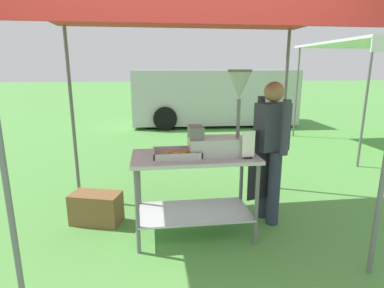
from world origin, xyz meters
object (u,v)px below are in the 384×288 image
(donut_fryer, at_px, (222,126))
(menu_sign, at_px, (248,147))
(donut_cart, at_px, (195,177))
(stall_canopy, at_px, (193,17))
(donut_tray, at_px, (179,154))
(supply_crate, at_px, (96,208))
(vendor, at_px, (270,146))
(van_silver, at_px, (213,96))

(donut_fryer, distance_m, menu_sign, 0.34)
(donut_cart, height_order, donut_fryer, donut_fryer)
(donut_fryer, relative_size, menu_sign, 3.10)
(stall_canopy, height_order, donut_fryer, stall_canopy)
(menu_sign, bearing_deg, donut_tray, 167.28)
(stall_canopy, bearing_deg, supply_crate, 163.75)
(donut_cart, distance_m, vendor, 0.95)
(donut_cart, xyz_separation_m, vendor, (0.89, 0.22, 0.25))
(stall_canopy, xyz_separation_m, donut_fryer, (0.27, -0.12, -1.03))
(supply_crate, relative_size, van_silver, 0.12)
(vendor, height_order, van_silver, van_silver)
(menu_sign, bearing_deg, stall_canopy, 150.04)
(stall_canopy, bearing_deg, donut_fryer, -23.11)
(donut_tray, bearing_deg, donut_fryer, 3.00)
(vendor, relative_size, supply_crate, 2.60)
(donut_tray, height_order, vendor, vendor)
(donut_fryer, height_order, vendor, donut_fryer)
(donut_tray, bearing_deg, menu_sign, -12.72)
(donut_fryer, height_order, menu_sign, donut_fryer)
(van_silver, bearing_deg, donut_tray, -103.97)
(donut_tray, distance_m, menu_sign, 0.68)
(donut_cart, xyz_separation_m, van_silver, (1.53, 6.77, 0.23))
(donut_tray, relative_size, supply_crate, 0.76)
(donut_fryer, distance_m, van_silver, 6.91)
(donut_fryer, xyz_separation_m, vendor, (0.62, 0.24, -0.28))
(donut_cart, xyz_separation_m, supply_crate, (-1.09, 0.41, -0.47))
(stall_canopy, bearing_deg, van_silver, 77.07)
(van_silver, bearing_deg, menu_sign, -98.44)
(stall_canopy, xyz_separation_m, donut_tray, (-0.16, -0.14, -1.30))
(donut_fryer, relative_size, supply_crate, 1.37)
(stall_canopy, bearing_deg, vendor, 7.89)
(donut_tray, distance_m, vendor, 1.08)
(donut_cart, height_order, supply_crate, donut_cart)
(stall_canopy, height_order, supply_crate, stall_canopy)
(stall_canopy, distance_m, donut_cart, 1.57)
(supply_crate, bearing_deg, stall_canopy, -16.25)
(vendor, bearing_deg, donut_cart, -166.00)
(vendor, distance_m, supply_crate, 2.11)
(donut_tray, bearing_deg, donut_cart, 13.98)
(donut_fryer, xyz_separation_m, supply_crate, (-1.36, 0.43, -1.01))
(donut_fryer, height_order, van_silver, donut_fryer)
(donut_tray, xyz_separation_m, van_silver, (1.69, 6.81, -0.04))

